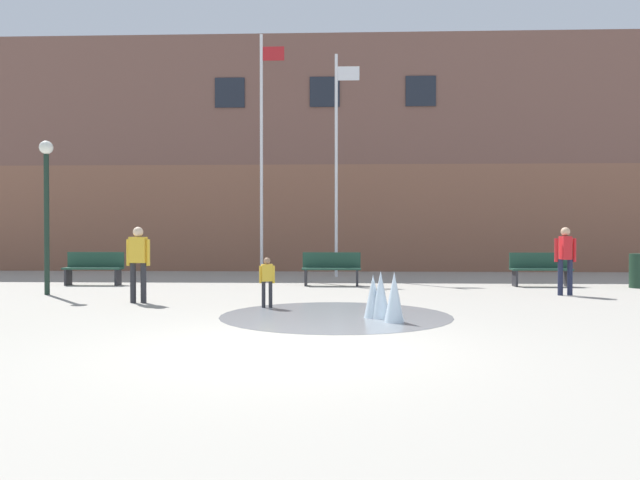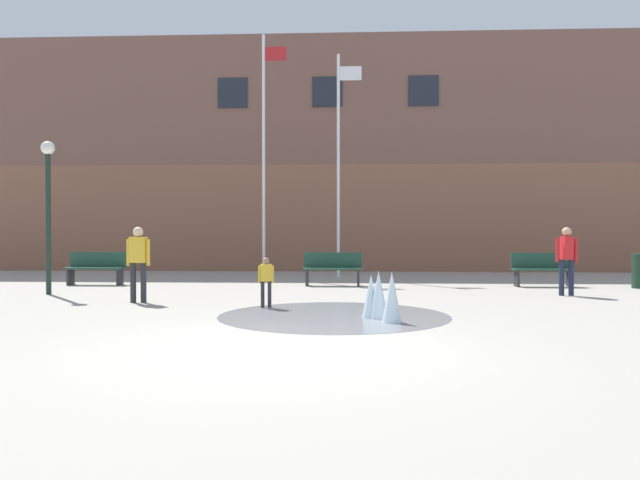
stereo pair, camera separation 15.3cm
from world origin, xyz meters
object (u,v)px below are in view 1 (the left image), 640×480
(park_bench_under_left_flagpole, at_px, (331,268))
(child_with_pink_shirt, at_px, (267,278))
(adult_in_red, at_px, (138,258))
(lamp_post_left_lane, at_px, (46,193))
(flagpole_left, at_px, (262,148))
(flagpole_right, at_px, (337,158))
(park_bench_far_left, at_px, (94,268))
(park_bench_under_right_flagpole, at_px, (540,269))
(adult_near_bench, at_px, (565,255))

(park_bench_under_left_flagpole, bearing_deg, child_with_pink_shirt, -103.26)
(adult_in_red, xyz_separation_m, lamp_post_left_lane, (-2.70, 1.56, 1.46))
(park_bench_under_left_flagpole, relative_size, adult_in_red, 1.01)
(flagpole_left, relative_size, flagpole_right, 1.09)
(flagpole_right, bearing_deg, lamp_post_left_lane, -138.92)
(child_with_pink_shirt, bearing_deg, park_bench_far_left, 121.50)
(park_bench_under_right_flagpole, bearing_deg, adult_in_red, -156.28)
(park_bench_far_left, height_order, adult_near_bench, adult_near_bench)
(park_bench_far_left, xyz_separation_m, flagpole_left, (4.27, 3.30, 3.72))
(adult_in_red, relative_size, flagpole_left, 0.20)
(adult_near_bench, height_order, lamp_post_left_lane, lamp_post_left_lane)
(lamp_post_left_lane, bearing_deg, child_with_pink_shirt, -22.54)
(park_bench_under_right_flagpole, bearing_deg, park_bench_far_left, -179.72)
(adult_near_bench, bearing_deg, lamp_post_left_lane, 91.29)
(park_bench_far_left, xyz_separation_m, flagpole_right, (6.72, 3.30, 3.38))
(park_bench_far_left, height_order, lamp_post_left_lane, lamp_post_left_lane)
(child_with_pink_shirt, xyz_separation_m, lamp_post_left_lane, (-5.49, 2.28, 1.81))
(adult_near_bench, height_order, child_with_pink_shirt, adult_near_bench)
(park_bench_under_left_flagpole, relative_size, lamp_post_left_lane, 0.44)
(park_bench_far_left, distance_m, child_with_pink_shirt, 7.31)
(park_bench_under_right_flagpole, height_order, lamp_post_left_lane, lamp_post_left_lane)
(park_bench_under_right_flagpole, relative_size, flagpole_left, 0.20)
(park_bench_under_left_flagpole, distance_m, flagpole_left, 5.46)
(flagpole_left, bearing_deg, lamp_post_left_lane, -126.22)
(adult_in_red, height_order, child_with_pink_shirt, adult_in_red)
(park_bench_far_left, relative_size, lamp_post_left_lane, 0.44)
(child_with_pink_shirt, height_order, flagpole_right, flagpole_right)
(adult_in_red, xyz_separation_m, flagpole_left, (1.63, 7.46, 3.26))
(child_with_pink_shirt, distance_m, flagpole_left, 9.03)
(park_bench_under_right_flagpole, bearing_deg, flagpole_right, 149.70)
(park_bench_far_left, relative_size, adult_in_red, 1.01)
(adult_in_red, distance_m, flagpole_left, 8.31)
(flagpole_left, distance_m, flagpole_right, 2.47)
(child_with_pink_shirt, height_order, flagpole_left, flagpole_left)
(adult_in_red, bearing_deg, park_bench_far_left, 128.40)
(park_bench_under_left_flagpole, relative_size, child_with_pink_shirt, 1.62)
(child_with_pink_shirt, relative_size, flagpole_left, 0.12)
(park_bench_far_left, distance_m, lamp_post_left_lane, 3.24)
(park_bench_under_right_flagpole, distance_m, adult_in_red, 10.52)
(park_bench_far_left, distance_m, flagpole_right, 8.21)
(park_bench_under_right_flagpole, distance_m, lamp_post_left_lane, 12.75)
(park_bench_far_left, bearing_deg, adult_near_bench, -10.75)
(adult_near_bench, bearing_deg, adult_in_red, 101.00)
(park_bench_under_left_flagpole, bearing_deg, adult_in_red, -133.19)
(park_bench_far_left, bearing_deg, flagpole_left, 37.69)
(park_bench_far_left, xyz_separation_m, child_with_pink_shirt, (5.43, -4.89, 0.10))
(lamp_post_left_lane, bearing_deg, park_bench_far_left, 88.71)
(flagpole_right, xyz_separation_m, lamp_post_left_lane, (-6.78, -5.91, -1.47))
(park_bench_under_left_flagpole, relative_size, park_bench_under_right_flagpole, 1.00)
(adult_near_bench, bearing_deg, park_bench_far_left, 79.06)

